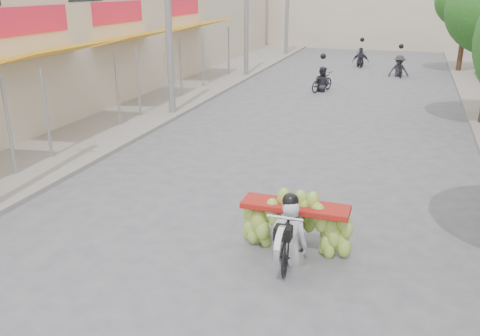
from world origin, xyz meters
name	(u,v)px	position (x,y,z in m)	size (l,w,h in m)	color
sidewalk_left	(169,95)	(-7.00, 15.00, 0.06)	(4.00, 60.00, 0.12)	gray
shophouse_row_left	(50,24)	(-11.98, 13.98, 3.00)	(9.77, 40.00, 6.00)	#BFAF97
far_building	(379,0)	(0.00, 38.00, 3.50)	(20.00, 6.00, 7.00)	#BFAF97
utility_pole_mid	(168,2)	(-5.40, 12.00, 4.03)	(0.60, 0.24, 8.00)	slate
street_tree_far	(468,1)	(5.40, 26.00, 3.78)	(3.40, 3.40, 5.25)	#3A2719
banana_motorbike	(292,220)	(1.17, 3.10, 0.73)	(2.20, 1.94, 2.20)	black
bg_motorbike_a	(322,75)	(-0.91, 18.28, 0.76)	(1.10, 1.64, 1.95)	black
bg_motorbike_b	(400,61)	(2.29, 23.48, 0.85)	(1.15, 1.76, 1.95)	black
bg_motorbike_c	(361,53)	(0.02, 26.35, 0.83)	(1.03, 1.49, 1.95)	black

